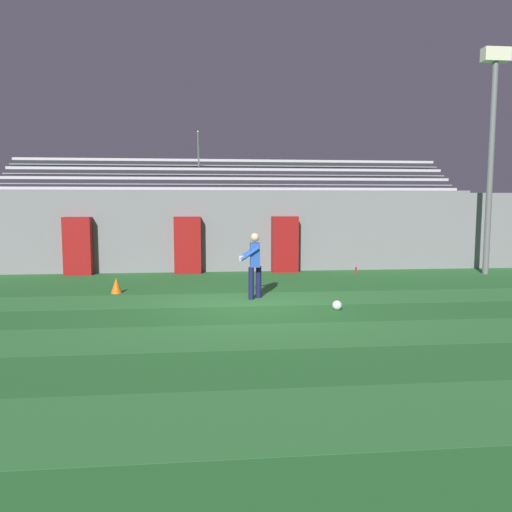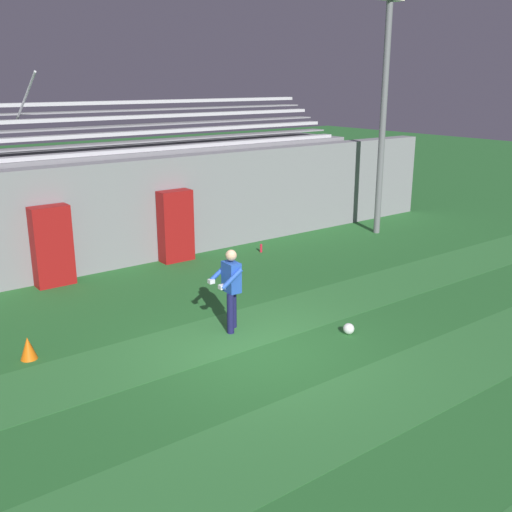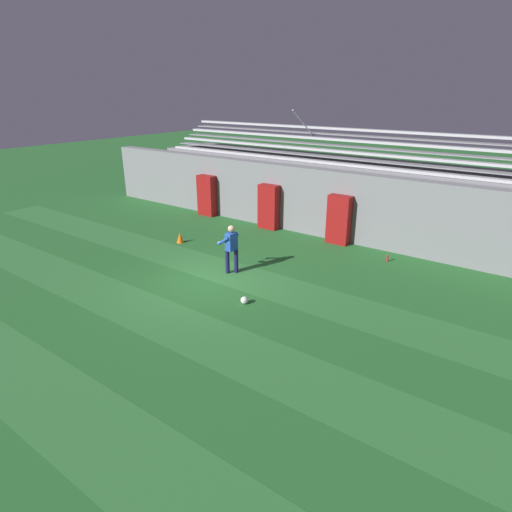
% 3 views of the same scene
% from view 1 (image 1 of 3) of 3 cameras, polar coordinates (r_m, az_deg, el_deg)
% --- Properties ---
extents(ground_plane, '(80.00, 80.00, 0.00)m').
position_cam_1_polar(ground_plane, '(11.65, -0.38, -5.91)').
color(ground_plane, '#286B2D').
extents(turf_stripe_near, '(28.00, 1.75, 0.01)m').
position_cam_1_polar(turf_stripe_near, '(5.96, 5.30, -17.79)').
color(turf_stripe_near, '#337A38').
rests_on(turf_stripe_near, ground).
extents(turf_stripe_mid, '(28.00, 1.75, 0.01)m').
position_cam_1_polar(turf_stripe_mid, '(9.24, 1.08, -9.07)').
color(turf_stripe_mid, '#337A38').
rests_on(turf_stripe_mid, ground).
extents(turf_stripe_far, '(28.00, 1.75, 0.01)m').
position_cam_1_polar(turf_stripe_far, '(12.65, -0.82, -4.95)').
color(turf_stripe_far, '#337A38').
rests_on(turf_stripe_far, ground).
extents(back_wall, '(24.00, 0.60, 2.80)m').
position_cam_1_polar(back_wall, '(17.91, -2.33, 2.79)').
color(back_wall, gray).
rests_on(back_wall, ground).
extents(padding_pillar_gate_left, '(0.91, 0.44, 1.96)m').
position_cam_1_polar(padding_pillar_gate_left, '(17.37, -7.82, 1.24)').
color(padding_pillar_gate_left, maroon).
rests_on(padding_pillar_gate_left, ground).
extents(padding_pillar_gate_right, '(0.91, 0.44, 1.96)m').
position_cam_1_polar(padding_pillar_gate_right, '(17.58, 3.31, 1.34)').
color(padding_pillar_gate_right, maroon).
rests_on(padding_pillar_gate_right, ground).
extents(padding_pillar_far_left, '(0.91, 0.44, 1.96)m').
position_cam_1_polar(padding_pillar_far_left, '(17.89, -19.69, 1.08)').
color(padding_pillar_far_left, maroon).
rests_on(padding_pillar_far_left, ground).
extents(bleacher_stand, '(18.00, 3.35, 5.03)m').
position_cam_1_polar(bleacher_stand, '(19.89, -2.68, 3.39)').
color(bleacher_stand, gray).
rests_on(bleacher_stand, ground).
extents(floodlight_pole, '(0.90, 0.36, 7.49)m').
position_cam_1_polar(floodlight_pole, '(18.86, 25.38, 12.68)').
color(floodlight_pole, slate).
rests_on(floodlight_pole, ground).
extents(goalkeeper, '(0.59, 0.59, 1.67)m').
position_cam_1_polar(goalkeeper, '(12.58, -0.20, -0.62)').
color(goalkeeper, '#19194C').
rests_on(goalkeeper, ground).
extents(soccer_ball, '(0.22, 0.22, 0.22)m').
position_cam_1_polar(soccer_ball, '(11.51, 9.25, -5.57)').
color(soccer_ball, white).
rests_on(soccer_ball, ground).
extents(traffic_cone, '(0.30, 0.30, 0.42)m').
position_cam_1_polar(traffic_cone, '(13.96, -15.68, -3.27)').
color(traffic_cone, orange).
rests_on(traffic_cone, ground).
extents(water_bottle, '(0.07, 0.07, 0.24)m').
position_cam_1_polar(water_bottle, '(17.47, 11.35, -1.63)').
color(water_bottle, red).
rests_on(water_bottle, ground).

